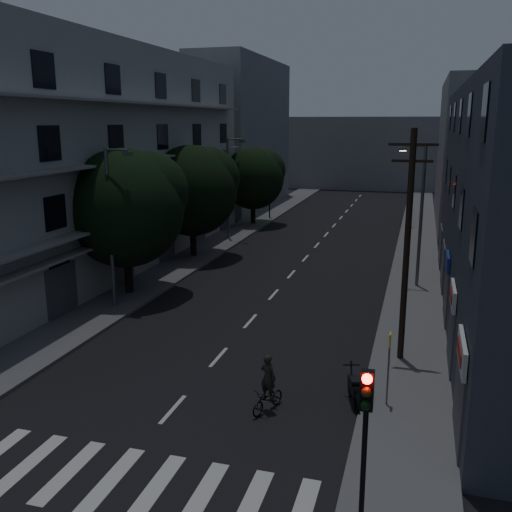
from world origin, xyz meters
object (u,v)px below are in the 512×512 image
Objects in this scene: traffic_signal_near at (365,421)px; motorcycle at (354,390)px; cyclist at (268,392)px; bus_stop_sign at (389,356)px; utility_pole at (407,243)px.

traffic_signal_near is 7.20m from motorcycle.
traffic_signal_near is 6.90m from cyclist.
bus_stop_sign reaches higher than motorcycle.
utility_pole is at bearing 55.51° from motorcycle.
traffic_signal_near is 0.46× the size of utility_pole.
traffic_signal_near is 10.91m from utility_pole.
utility_pole is at bearing 74.89° from cyclist.
bus_stop_sign is at bearing -17.50° from motorcycle.
motorcycle is at bearing 47.54° from cyclist.
traffic_signal_near is at bearing -98.07° from motorcycle.
motorcycle is 2.97m from cyclist.
traffic_signal_near is at bearing -92.42° from utility_pole.
bus_stop_sign is (-0.28, -4.13, -2.98)m from utility_pole.
bus_stop_sign is 1.28× the size of motorcycle.
traffic_signal_near is 2.07× the size of motorcycle.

